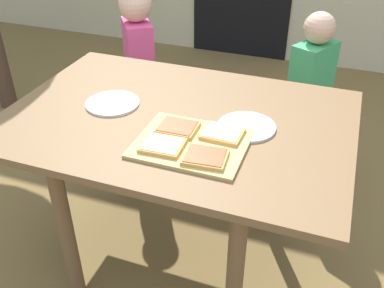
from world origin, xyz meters
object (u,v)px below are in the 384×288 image
at_px(cutting_board, 192,143).
at_px(pizza_slice_far_left, 178,127).
at_px(dining_table, 178,139).
at_px(plate_white_right, 247,127).
at_px(pizza_slice_near_right, 205,157).
at_px(child_right, 309,90).
at_px(plate_white_left, 113,103).
at_px(child_left, 140,65).
at_px(pizza_slice_near_left, 163,145).
at_px(pizza_slice_far_right, 222,133).

xyz_separation_m(cutting_board, pizza_slice_far_left, (-0.08, 0.06, 0.01)).
relative_size(dining_table, plate_white_right, 6.14).
bearing_deg(pizza_slice_near_right, child_right, 78.49).
relative_size(pizza_slice_near_right, plate_white_left, 0.69).
distance_m(child_left, child_right, 0.96).
bearing_deg(pizza_slice_far_left, child_left, 124.11).
relative_size(pizza_slice_near_left, plate_white_left, 0.67).
bearing_deg(plate_white_right, pizza_slice_near_right, -106.28).
distance_m(pizza_slice_near_right, child_right, 1.15).
distance_m(pizza_slice_far_left, plate_white_right, 0.26).
bearing_deg(plate_white_left, child_right, 50.48).
relative_size(pizza_slice_near_right, plate_white_right, 0.69).
bearing_deg(child_left, cutting_board, -54.42).
xyz_separation_m(pizza_slice_near_right, child_left, (-0.72, 0.98, -0.18)).
relative_size(cutting_board, pizza_slice_near_left, 2.61).
bearing_deg(dining_table, child_right, 63.80).
bearing_deg(dining_table, pizza_slice_far_left, -67.87).
bearing_deg(plate_white_left, dining_table, -0.98).
bearing_deg(pizza_slice_far_left, plate_white_left, 160.97).
distance_m(dining_table, pizza_slice_far_right, 0.26).
bearing_deg(pizza_slice_near_left, child_right, 70.63).
xyz_separation_m(cutting_board, plate_white_left, (-0.40, 0.17, -0.00)).
bearing_deg(child_left, pizza_slice_near_left, -59.70).
distance_m(plate_white_left, child_left, 0.79).
distance_m(cutting_board, pizza_slice_near_right, 0.11).
bearing_deg(plate_white_left, pizza_slice_near_right, -27.90).
distance_m(cutting_board, pizza_slice_far_left, 0.10).
bearing_deg(pizza_slice_near_right, pizza_slice_far_left, 137.33).
bearing_deg(plate_white_left, cutting_board, -23.47).
bearing_deg(dining_table, pizza_slice_near_left, -80.61).
bearing_deg(child_left, pizza_slice_far_right, -48.35).
bearing_deg(pizza_slice_near_left, child_left, 120.30).
relative_size(pizza_slice_near_left, child_left, 0.14).
relative_size(plate_white_right, plate_white_left, 1.00).
relative_size(pizza_slice_near_right, child_right, 0.15).
bearing_deg(pizza_slice_far_right, cutting_board, -137.88).
height_order(pizza_slice_near_left, plate_white_right, pizza_slice_near_left).
distance_m(dining_table, pizza_slice_far_left, 0.17).
bearing_deg(plate_white_right, pizza_slice_far_right, -122.92).
bearing_deg(plate_white_left, child_left, 108.64).
height_order(pizza_slice_near_right, plate_white_right, pizza_slice_near_right).
xyz_separation_m(cutting_board, pizza_slice_near_left, (-0.08, -0.06, 0.01)).
xyz_separation_m(pizza_slice_near_right, child_right, (0.22, 1.10, -0.24)).
height_order(pizza_slice_near_left, child_left, child_left).
relative_size(plate_white_left, child_right, 0.22).
height_order(plate_white_right, child_right, child_right).
distance_m(plate_white_right, child_right, 0.89).
relative_size(dining_table, cutting_board, 3.50).
xyz_separation_m(plate_white_left, child_left, (-0.25, 0.73, -0.17)).
bearing_deg(pizza_slice_far_right, pizza_slice_near_right, -94.03).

